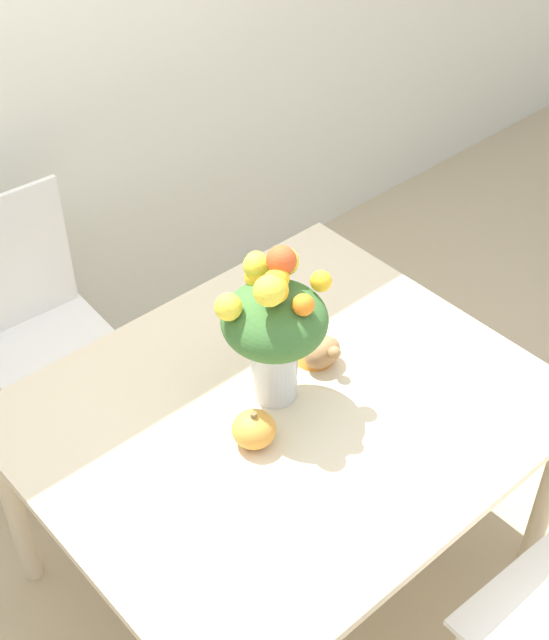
{
  "coord_description": "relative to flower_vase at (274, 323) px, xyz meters",
  "views": [
    {
      "loc": [
        -1.1,
        -1.2,
        2.45
      ],
      "look_at": [
        0.02,
        0.06,
        0.99
      ],
      "focal_mm": 50.0,
      "sensor_mm": 36.0,
      "label": 1
    }
  ],
  "objects": [
    {
      "name": "dining_chair_near_window",
      "position": [
        -0.24,
        0.89,
        -0.48
      ],
      "size": [
        0.44,
        0.44,
        0.96
      ],
      "rotation": [
        0.0,
        0.0,
        -0.05
      ],
      "color": "white",
      "rests_on": "ground_plane"
    },
    {
      "name": "pumpkin",
      "position": [
        -0.16,
        -0.1,
        -0.2
      ],
      "size": [
        0.11,
        0.11,
        0.1
      ],
      "color": "gold",
      "rests_on": "dining_table"
    },
    {
      "name": "flower_vase",
      "position": [
        0.0,
        0.0,
        0.0
      ],
      "size": [
        0.3,
        0.29,
        0.46
      ],
      "color": "silver",
      "rests_on": "dining_table"
    },
    {
      "name": "ground_plane",
      "position": [
        -0.02,
        -0.06,
        -0.97
      ],
      "size": [
        12.0,
        12.0,
        0.0
      ],
      "primitive_type": "plane",
      "color": "tan"
    },
    {
      "name": "turkey_figurine",
      "position": [
        0.17,
        0.01,
        -0.2
      ],
      "size": [
        0.11,
        0.15,
        0.09
      ],
      "color": "#A87A4C",
      "rests_on": "dining_table"
    },
    {
      "name": "dining_table",
      "position": [
        -0.02,
        -0.06,
        -0.33
      ],
      "size": [
        1.33,
        1.12,
        0.73
      ],
      "color": "beige",
      "rests_on": "ground_plane"
    }
  ]
}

